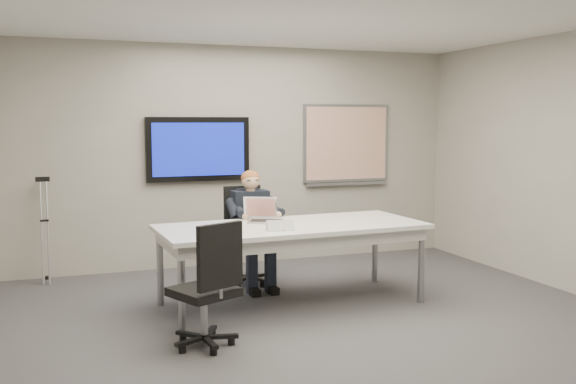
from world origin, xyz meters
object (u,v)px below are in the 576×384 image
object	(u,v)px
conference_table	(292,234)
office_chair_near	(207,309)
laptop	(263,215)
seated_person	(255,241)
office_chair_far	(248,253)

from	to	relation	value
conference_table	office_chair_near	xyz separation A→B (m)	(-1.09, -0.95, -0.40)
conference_table	laptop	world-z (taller)	laptop
office_chair_near	conference_table	bearing A→B (deg)	-162.67
laptop	seated_person	bearing A→B (deg)	106.84
office_chair_near	laptop	distance (m)	1.62
office_chair_far	conference_table	bearing A→B (deg)	-84.82
conference_table	office_chair_near	distance (m)	1.50
office_chair_near	laptop	bearing A→B (deg)	-149.24
office_chair_near	seated_person	bearing A→B (deg)	-142.47
seated_person	laptop	distance (m)	0.59
office_chair_far	office_chair_near	size ratio (longest dim) A/B	1.05
office_chair_far	seated_person	bearing A→B (deg)	-93.23
laptop	office_chair_far	bearing A→B (deg)	109.20
office_chair_near	seated_person	xyz separation A→B (m)	(0.93, 1.70, 0.20)
office_chair_near	office_chair_far	bearing A→B (deg)	-139.20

